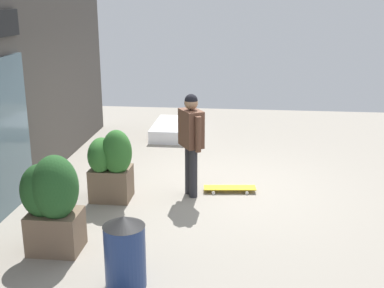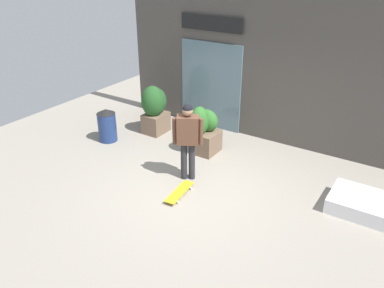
{
  "view_description": "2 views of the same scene",
  "coord_description": "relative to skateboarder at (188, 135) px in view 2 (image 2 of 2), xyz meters",
  "views": [
    {
      "loc": [
        -7.67,
        -0.55,
        3.04
      ],
      "look_at": [
        -0.24,
        0.25,
        0.81
      ],
      "focal_mm": 46.67,
      "sensor_mm": 36.0,
      "label": 1
    },
    {
      "loc": [
        3.5,
        -5.51,
        4.24
      ],
      "look_at": [
        -0.24,
        0.25,
        0.81
      ],
      "focal_mm": 36.53,
      "sensor_mm": 36.0,
      "label": 2
    }
  ],
  "objects": [
    {
      "name": "planter_box_left",
      "position": [
        -0.35,
        1.2,
        -0.42
      ],
      "size": [
        0.62,
        0.68,
        1.14
      ],
      "color": "brown",
      "rests_on": "ground_plane"
    },
    {
      "name": "skateboard",
      "position": [
        0.2,
        -0.6,
        -0.93
      ],
      "size": [
        0.33,
        0.85,
        0.08
      ],
      "rotation": [
        0.0,
        0.0,
        -1.46
      ],
      "color": "gold",
      "rests_on": "ground_plane"
    },
    {
      "name": "building_facade",
      "position": [
        0.29,
        2.71,
        0.86
      ],
      "size": [
        7.43,
        0.31,
        3.73
      ],
      "color": "#4C4742",
      "rests_on": "ground_plane"
    },
    {
      "name": "trash_bin",
      "position": [
        -2.65,
        0.42,
        -0.58
      ],
      "size": [
        0.45,
        0.45,
        0.82
      ],
      "color": "navy",
      "rests_on": "ground_plane"
    },
    {
      "name": "snow_ledge",
      "position": [
        3.48,
        0.77,
        -0.85
      ],
      "size": [
        1.57,
        0.9,
        0.28
      ],
      "primitive_type": "cube",
      "color": "white",
      "rests_on": "ground_plane"
    },
    {
      "name": "planter_box_right",
      "position": [
        -1.99,
        1.46,
        -0.29
      ],
      "size": [
        0.59,
        0.71,
        1.25
      ],
      "color": "brown",
      "rests_on": "ground_plane"
    },
    {
      "name": "skateboarder",
      "position": [
        0.0,
        0.0,
        0.0
      ],
      "size": [
        0.53,
        0.44,
        1.63
      ],
      "rotation": [
        0.0,
        0.0,
        -1.04
      ],
      "color": "#28282D",
      "rests_on": "ground_plane"
    },
    {
      "name": "ground_plane",
      "position": [
        0.34,
        -0.26,
        -0.99
      ],
      "size": [
        12.0,
        12.0,
        0.0
      ],
      "primitive_type": "plane",
      "color": "gray"
    }
  ]
}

